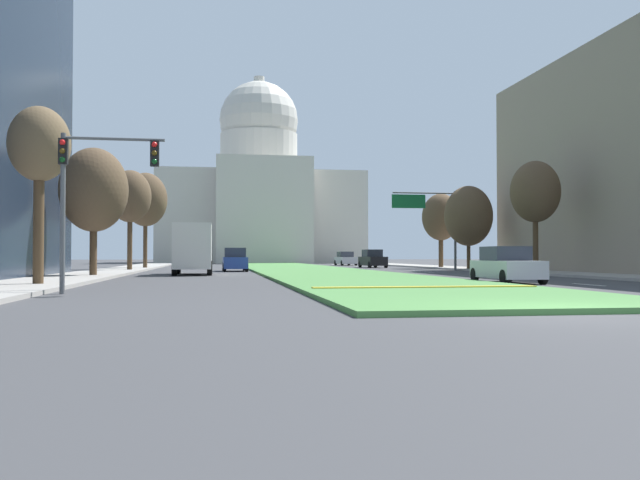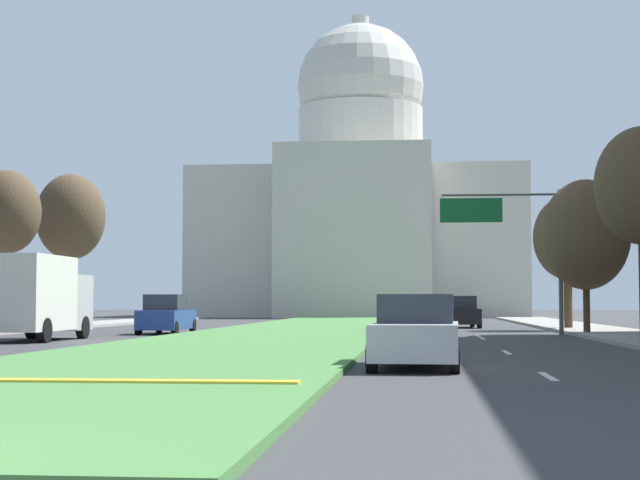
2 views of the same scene
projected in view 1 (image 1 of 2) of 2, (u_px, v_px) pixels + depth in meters
The scene contains 21 objects.
ground_plane at pixel (293, 268), 62.31m from camera, with size 260.00×260.00×0.00m, color #3D3D3F.
grass_median at pixel (299, 269), 57.47m from camera, with size 8.78×88.27×0.14m, color #4C8442.
median_curb_nose at pixel (426, 287), 22.94m from camera, with size 7.90×0.50×0.04m, color gold.
lane_dashes_right at pixel (400, 270), 56.83m from camera, with size 0.16×64.71×0.01m.
sidewalk_left at pixel (117, 271), 50.36m from camera, with size 4.00×88.27×0.15m, color #9E9991.
sidewalk_right at pixel (482, 269), 54.89m from camera, with size 4.00×88.27×0.15m, color #9E9991.
capitol_building at pixel (259, 198), 110.18m from camera, with size 32.21×25.85×31.06m.
traffic_light_near_left at pixel (90, 177), 21.62m from camera, with size 3.34×0.35×5.20m.
overhead_guide_sign at pixel (432, 213), 54.20m from camera, with size 5.45×0.20×6.50m.
street_tree_left_near at pixel (39, 148), 25.93m from camera, with size 2.35×2.35×7.05m.
street_tree_left_mid at pixel (94, 190), 37.21m from camera, with size 3.76×3.76×7.25m.
street_tree_right_mid at pixel (535, 192), 43.46m from camera, with size 3.21×3.21×7.40m.
street_tree_left_far at pixel (130, 197), 51.07m from camera, with size 3.21×3.21×7.77m.
street_tree_right_far at pixel (468, 216), 54.57m from camera, with size 3.94×3.94×6.93m.
street_tree_left_distant at pixel (146, 200), 59.12m from camera, with size 3.81×3.81×8.57m.
street_tree_right_distant at pixel (441, 217), 62.00m from camera, with size 3.49×3.49×6.98m.
sedan_lead_stopped at pixel (506, 266), 30.16m from camera, with size 2.08×4.57×1.65m.
sedan_midblock at pixel (235, 260), 51.53m from camera, with size 1.88×4.67×1.81m.
sedan_distant at pixel (373, 259), 66.29m from camera, with size 2.12×4.37×1.80m.
sedan_far_horizon at pixel (345, 259), 80.54m from camera, with size 2.12×4.29×1.67m.
box_truck_delivery at pixel (193, 248), 42.50m from camera, with size 2.40×6.40×3.20m.
Camera 1 is at (-7.18, -12.95, 1.26)m, focal length 37.46 mm.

